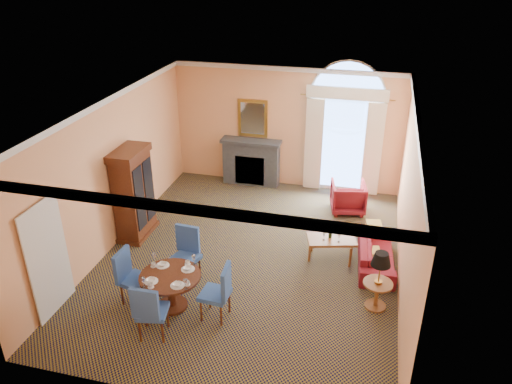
% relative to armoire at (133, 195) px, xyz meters
% --- Properties ---
extents(ground, '(7.50, 7.50, 0.00)m').
position_rel_armoire_xyz_m(ground, '(2.72, -0.32, -0.99)').
color(ground, black).
rests_on(ground, ground).
extents(room_envelope, '(6.04, 7.52, 3.45)m').
position_rel_armoire_xyz_m(room_envelope, '(2.69, 0.34, 1.52)').
color(room_envelope, '#F9AF77').
rests_on(room_envelope, ground).
extents(armoire, '(0.59, 1.04, 2.05)m').
position_rel_armoire_xyz_m(armoire, '(0.00, 0.00, 0.00)').
color(armoire, '#401D0E').
rests_on(armoire, ground).
extents(dining_table, '(1.09, 1.09, 0.89)m').
position_rel_armoire_xyz_m(dining_table, '(1.76, -2.18, -0.47)').
color(dining_table, '#401D0E').
rests_on(dining_table, ground).
extents(dining_chair_north, '(0.60, 0.60, 1.08)m').
position_rel_armoire_xyz_m(dining_chair_north, '(1.69, -1.23, -0.37)').
color(dining_chair_north, '#274E9C').
rests_on(dining_chair_north, ground).
extents(dining_chair_south, '(0.56, 0.56, 1.08)m').
position_rel_armoire_xyz_m(dining_chair_south, '(1.74, -3.03, -0.37)').
color(dining_chair_south, '#274E9C').
rests_on(dining_chair_south, ground).
extents(dining_chair_east, '(0.53, 0.52, 1.08)m').
position_rel_armoire_xyz_m(dining_chair_east, '(2.70, -2.25, -0.37)').
color(dining_chair_east, '#274E9C').
rests_on(dining_chair_east, ground).
extents(dining_chair_west, '(0.59, 0.59, 1.08)m').
position_rel_armoire_xyz_m(dining_chair_west, '(0.99, -2.22, -0.37)').
color(dining_chair_west, '#274E9C').
rests_on(dining_chair_west, ground).
extents(sofa, '(0.82, 1.83, 0.52)m').
position_rel_armoire_xyz_m(sofa, '(5.27, 0.08, -0.73)').
color(sofa, maroon).
rests_on(sofa, ground).
extents(armchair, '(0.94, 0.96, 0.75)m').
position_rel_armoire_xyz_m(armchair, '(4.51, 2.26, -0.61)').
color(armchair, maroon).
rests_on(armchair, ground).
extents(coffee_table, '(1.09, 0.79, 0.84)m').
position_rel_armoire_xyz_m(coffee_table, '(4.35, 0.05, -0.53)').
color(coffee_table, brown).
rests_on(coffee_table, ground).
extents(side_table, '(0.53, 0.53, 1.13)m').
position_rel_armoire_xyz_m(side_table, '(5.32, -1.29, -0.26)').
color(side_table, brown).
rests_on(side_table, ground).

